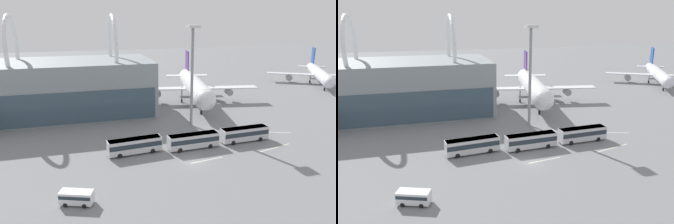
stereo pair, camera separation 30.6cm
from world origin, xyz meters
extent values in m
plane|color=slate|center=(0.00, 0.00, 0.00)|extent=(440.00, 440.00, 0.00)
torus|color=white|center=(-36.61, 41.01, 18.96)|extent=(1.10, 17.90, 17.90)
torus|color=white|center=(-9.97, 41.01, 18.96)|extent=(1.10, 17.90, 17.90)
cylinder|color=gray|center=(-34.77, 45.53, 2.90)|extent=(2.66, 3.99, 2.16)
cylinder|color=gray|center=(-42.26, 44.49, 2.55)|extent=(0.36, 0.36, 4.00)
cylinder|color=black|center=(-42.26, 44.49, 0.55)|extent=(0.60, 1.15, 1.10)
cylinder|color=white|center=(15.18, 41.00, 5.74)|extent=(11.79, 35.10, 5.77)
sphere|color=white|center=(12.13, 23.96, 5.74)|extent=(5.66, 5.66, 5.66)
cone|color=white|center=(18.24, 58.04, 5.74)|extent=(6.74, 8.45, 5.48)
cube|color=white|center=(15.56, 43.08, 4.73)|extent=(41.74, 11.18, 0.35)
cylinder|color=gray|center=(27.05, 41.02, 3.39)|extent=(2.85, 4.31, 2.18)
cylinder|color=gray|center=(4.06, 45.14, 3.39)|extent=(2.85, 4.31, 2.18)
cube|color=#5B338C|center=(18.09, 57.21, 10.90)|extent=(1.45, 5.98, 8.58)
cube|color=white|center=(18.09, 57.21, 6.32)|extent=(15.34, 5.80, 0.28)
cylinder|color=gray|center=(13.13, 29.57, 2.86)|extent=(0.36, 0.36, 4.61)
cylinder|color=black|center=(13.13, 29.57, 0.55)|extent=(0.64, 1.16, 1.10)
cylinder|color=gray|center=(19.25, 42.42, 2.86)|extent=(0.36, 0.36, 4.61)
cylinder|color=black|center=(19.25, 42.42, 0.55)|extent=(0.64, 1.16, 1.10)
cylinder|color=gray|center=(11.86, 43.74, 2.86)|extent=(0.36, 0.36, 4.61)
cylinder|color=black|center=(11.86, 43.74, 0.55)|extent=(0.64, 1.16, 1.10)
cylinder|color=silver|center=(75.07, 56.59, 4.39)|extent=(21.53, 34.16, 4.37)
sphere|color=silver|center=(66.22, 40.56, 4.39)|extent=(4.28, 4.28, 4.28)
cone|color=silver|center=(83.92, 72.62, 4.39)|extent=(7.52, 9.04, 4.15)
cube|color=silver|center=(76.15, 58.54, 3.62)|extent=(37.29, 22.91, 0.35)
cylinder|color=gray|center=(66.22, 64.03, 2.09)|extent=(3.90, 4.24, 2.57)
cube|color=#1E4799|center=(83.49, 71.83, 9.21)|extent=(3.17, 5.31, 8.34)
cube|color=silver|center=(83.49, 71.83, 4.82)|extent=(11.49, 8.29, 0.28)
cylinder|color=gray|center=(69.13, 45.84, 2.25)|extent=(0.36, 0.36, 3.40)
cylinder|color=black|center=(69.13, 45.84, 0.55)|extent=(0.93, 1.18, 1.10)
cylinder|color=gray|center=(78.64, 57.17, 2.25)|extent=(0.36, 0.36, 3.40)
cylinder|color=black|center=(78.64, 57.17, 0.55)|extent=(0.93, 1.18, 1.10)
cylinder|color=gray|center=(73.66, 59.92, 2.25)|extent=(0.36, 0.36, 3.40)
cylinder|color=black|center=(73.66, 59.92, 0.55)|extent=(0.93, 1.18, 1.10)
cube|color=silver|center=(-10.04, 7.12, 1.81)|extent=(11.34, 3.70, 2.88)
cube|color=#232D38|center=(-10.04, 7.12, 2.10)|extent=(11.12, 3.71, 1.01)
cube|color=silver|center=(-10.04, 7.12, 3.19)|extent=(11.00, 3.59, 0.12)
cylinder|color=black|center=(-6.73, 8.65, 0.50)|extent=(1.03, 0.40, 1.00)
cylinder|color=black|center=(-6.49, 6.29, 0.50)|extent=(1.03, 0.40, 1.00)
cylinder|color=black|center=(-13.60, 7.95, 0.50)|extent=(1.03, 0.40, 1.00)
cylinder|color=black|center=(-13.36, 5.58, 0.50)|extent=(1.03, 0.40, 1.00)
cube|color=silver|center=(2.46, 6.50, 1.81)|extent=(11.28, 3.25, 2.88)
cube|color=#232D38|center=(2.46, 6.50, 2.10)|extent=(11.05, 3.27, 1.01)
cube|color=silver|center=(2.46, 6.50, 3.19)|extent=(10.94, 3.16, 0.12)
cylinder|color=black|center=(5.83, 7.90, 0.50)|extent=(1.02, 0.36, 1.00)
cylinder|color=black|center=(5.98, 5.53, 0.50)|extent=(1.02, 0.36, 1.00)
cylinder|color=black|center=(-1.06, 7.47, 0.50)|extent=(1.02, 0.36, 1.00)
cylinder|color=black|center=(-0.91, 5.10, 0.50)|extent=(1.02, 0.36, 1.00)
cube|color=silver|center=(14.96, 7.34, 1.81)|extent=(11.27, 3.21, 2.88)
cube|color=#232D38|center=(14.96, 7.34, 2.10)|extent=(11.05, 3.23, 1.01)
cube|color=silver|center=(14.96, 7.34, 3.19)|extent=(10.93, 3.11, 0.12)
cylinder|color=black|center=(18.34, 8.72, 0.50)|extent=(1.02, 0.36, 1.00)
cylinder|color=black|center=(18.48, 6.35, 0.50)|extent=(1.02, 0.36, 1.00)
cylinder|color=black|center=(11.44, 8.33, 0.50)|extent=(1.02, 0.36, 1.00)
cylinder|color=black|center=(11.58, 5.96, 0.50)|extent=(1.02, 0.36, 1.00)
cube|color=silver|center=(-21.74, -9.23, 1.23)|extent=(5.37, 3.66, 1.87)
cube|color=#232D38|center=(-21.74, -9.23, 1.53)|extent=(5.24, 3.62, 0.56)
cylinder|color=black|center=(-23.42, -9.62, 0.35)|extent=(0.73, 0.45, 0.70)
cylinder|color=black|center=(-22.75, -7.82, 0.35)|extent=(0.73, 0.45, 0.70)
cylinder|color=black|center=(-20.72, -10.63, 0.35)|extent=(0.73, 0.45, 0.70)
cylinder|color=black|center=(-20.05, -8.84, 0.35)|extent=(0.73, 0.45, 0.70)
cylinder|color=gray|center=(7.09, 21.05, 12.27)|extent=(0.71, 0.71, 24.53)
cube|color=silver|center=(7.09, 21.05, 24.81)|extent=(2.76, 2.76, 0.69)
cube|color=silver|center=(19.37, 2.02, 0.00)|extent=(8.99, 2.63, 0.01)
cube|color=silver|center=(25.32, 10.48, 0.00)|extent=(6.48, 2.65, 0.01)
cube|color=silver|center=(3.10, 0.10, 0.00)|extent=(7.13, 1.30, 0.01)
camera|label=1|loc=(-20.14, -54.71, 27.36)|focal=35.00mm
camera|label=2|loc=(-19.84, -54.79, 27.36)|focal=35.00mm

